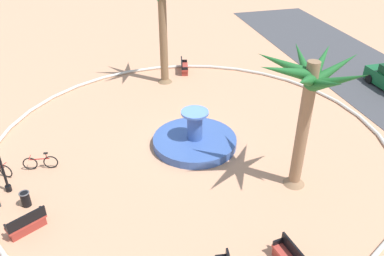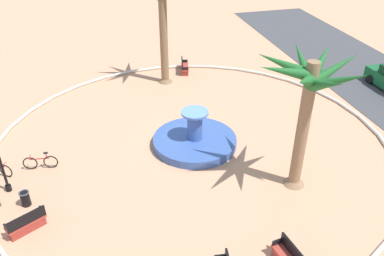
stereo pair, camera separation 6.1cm
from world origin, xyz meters
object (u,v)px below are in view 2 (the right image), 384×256
(palm_tree_near_fountain, at_px, (308,93))
(trash_bin, at_px, (25,198))
(fountain, at_px, (195,140))
(bench_north, at_px, (27,224))
(palm_tree_by_curb, at_px, (162,10))
(bicycle_red_frame, at_px, (41,162))
(bench_west, at_px, (185,68))

(palm_tree_near_fountain, height_order, trash_bin, palm_tree_near_fountain)
(fountain, bearing_deg, bench_north, -62.21)
(fountain, xyz_separation_m, palm_tree_by_curb, (-8.49, 0.04, 4.91))
(palm_tree_near_fountain, bearing_deg, palm_tree_by_curb, -164.14)
(palm_tree_by_curb, relative_size, bench_north, 4.42)
(palm_tree_near_fountain, bearing_deg, bicycle_red_frame, -110.23)
(bench_west, distance_m, bench_north, 17.47)
(fountain, distance_m, trash_bin, 8.96)
(palm_tree_by_curb, xyz_separation_m, bicycle_red_frame, (8.59, -8.07, -4.84))
(bench_west, relative_size, trash_bin, 2.29)
(bench_north, bearing_deg, trash_bin, -173.44)
(trash_bin, xyz_separation_m, bicycle_red_frame, (-2.65, 0.49, -0.00))
(palm_tree_by_curb, bearing_deg, bench_west, 126.37)
(bench_west, bearing_deg, palm_tree_near_fountain, 7.51)
(bicycle_red_frame, bearing_deg, palm_tree_by_curb, 136.80)
(bench_west, relative_size, bicycle_red_frame, 0.97)
(fountain, distance_m, bench_north, 9.43)
(fountain, relative_size, palm_tree_by_curb, 0.63)
(palm_tree_near_fountain, xyz_separation_m, bench_north, (-0.03, -12.05, -4.51))
(fountain, xyz_separation_m, bench_north, (4.39, -8.34, 0.04))
(fountain, bearing_deg, palm_tree_by_curb, 179.75)
(palm_tree_by_curb, relative_size, trash_bin, 9.92)
(palm_tree_by_curb, distance_m, bench_north, 16.12)
(fountain, xyz_separation_m, bicycle_red_frame, (0.10, -8.03, 0.08))
(palm_tree_by_curb, xyz_separation_m, bench_north, (12.89, -8.38, -4.87))
(palm_tree_near_fountain, height_order, bench_north, palm_tree_near_fountain)
(palm_tree_near_fountain, bearing_deg, bench_west, -172.49)
(palm_tree_near_fountain, height_order, bench_west, palm_tree_near_fountain)
(palm_tree_by_curb, bearing_deg, bench_north, -33.02)
(bench_west, bearing_deg, fountain, -10.57)
(bicycle_red_frame, bearing_deg, trash_bin, -10.52)
(palm_tree_by_curb, bearing_deg, palm_tree_near_fountain, 15.86)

